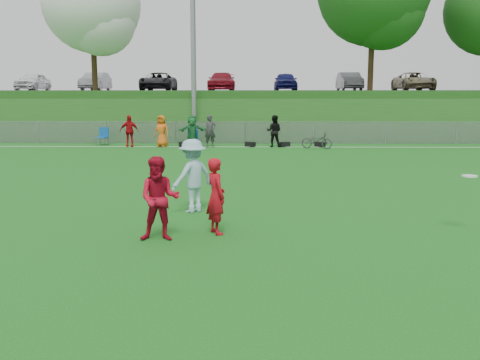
{
  "coord_description": "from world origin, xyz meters",
  "views": [
    {
      "loc": [
        0.39,
        -10.64,
        2.72
      ],
      "look_at": [
        0.14,
        0.5,
        0.96
      ],
      "focal_mm": 40.0,
      "sensor_mm": 36.0,
      "label": 1
    }
  ],
  "objects_px": {
    "player_red_left": "(216,196)",
    "bicycle": "(317,140)",
    "player_red_center": "(160,199)",
    "player_blue": "(193,176)",
    "recycling_bin": "(193,137)",
    "frisbee": "(470,176)"
  },
  "relations": [
    {
      "from": "bicycle",
      "to": "player_blue",
      "type": "bearing_deg",
      "value": -177.76
    },
    {
      "from": "player_red_left",
      "to": "recycling_bin",
      "type": "bearing_deg",
      "value": -19.4
    },
    {
      "from": "player_red_center",
      "to": "frisbee",
      "type": "distance_m",
      "value": 6.13
    },
    {
      "from": "player_red_left",
      "to": "frisbee",
      "type": "relative_size",
      "value": 5.03
    },
    {
      "from": "player_blue",
      "to": "recycling_bin",
      "type": "xyz_separation_m",
      "value": [
        -1.89,
        17.27,
        -0.43
      ]
    },
    {
      "from": "player_red_left",
      "to": "bicycle",
      "type": "bearing_deg",
      "value": -40.18
    },
    {
      "from": "player_red_center",
      "to": "player_blue",
      "type": "bearing_deg",
      "value": 80.27
    },
    {
      "from": "recycling_bin",
      "to": "player_red_center",
      "type": "bearing_deg",
      "value": -85.54
    },
    {
      "from": "player_red_left",
      "to": "bicycle",
      "type": "xyz_separation_m",
      "value": [
        4.09,
        17.47,
        -0.34
      ]
    },
    {
      "from": "player_red_center",
      "to": "recycling_bin",
      "type": "xyz_separation_m",
      "value": [
        -1.55,
        19.8,
        -0.36
      ]
    },
    {
      "from": "player_red_left",
      "to": "player_blue",
      "type": "height_order",
      "value": "player_blue"
    },
    {
      "from": "player_red_left",
      "to": "player_red_center",
      "type": "distance_m",
      "value": 1.16
    },
    {
      "from": "frisbee",
      "to": "bicycle",
      "type": "bearing_deg",
      "value": 93.18
    },
    {
      "from": "player_red_center",
      "to": "player_blue",
      "type": "distance_m",
      "value": 2.55
    },
    {
      "from": "player_red_center",
      "to": "player_blue",
      "type": "height_order",
      "value": "player_blue"
    },
    {
      "from": "player_red_center",
      "to": "recycling_bin",
      "type": "height_order",
      "value": "player_red_center"
    },
    {
      "from": "player_red_left",
      "to": "bicycle",
      "type": "distance_m",
      "value": 17.94
    },
    {
      "from": "player_red_left",
      "to": "frisbee",
      "type": "bearing_deg",
      "value": -114.33
    },
    {
      "from": "frisbee",
      "to": "bicycle",
      "type": "relative_size",
      "value": 0.19
    },
    {
      "from": "bicycle",
      "to": "frisbee",
      "type": "bearing_deg",
      "value": -157.44
    },
    {
      "from": "frisbee",
      "to": "player_blue",
      "type": "bearing_deg",
      "value": 162.92
    },
    {
      "from": "player_blue",
      "to": "player_red_center",
      "type": "bearing_deg",
      "value": 38.58
    }
  ]
}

